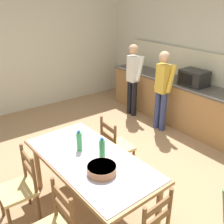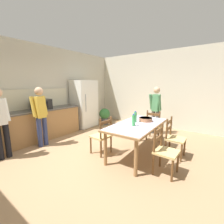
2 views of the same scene
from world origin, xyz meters
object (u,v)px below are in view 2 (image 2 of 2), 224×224
Objects in this scene: person_at_sink at (0,120)px; potted_plant at (105,115)px; person_at_counter at (41,114)px; bottle_near_centre at (134,120)px; person_by_table at (156,108)px; refrigerator at (84,104)px; serving_bowl at (146,119)px; dining_table at (138,127)px; chair_head_end at (154,126)px; chair_side_near_right at (174,138)px; bottle_off_centre at (135,117)px; chair_side_far_left at (102,136)px; chair_side_near_left at (165,151)px; microwave at (41,104)px.

person_at_sink is 2.39× the size of potted_plant.
person_at_counter is at bearing -91.27° from person_at_sink.
bottle_near_centre is 0.17× the size of person_by_table.
serving_bowl is at bearing -102.76° from refrigerator.
chair_head_end reaches higher than dining_table.
person_by_table is 2.37× the size of potted_plant.
chair_side_near_right is at bearing -111.83° from potted_plant.
dining_table is 2.76× the size of potted_plant.
person_at_sink is at bearing 88.73° from person_at_counter.
person_at_sink is at bearing 126.40° from bottle_near_centre.
bottle_off_centre is (0.08, 0.11, 0.21)m from dining_table.
chair_head_end is at bearing 44.37° from chair_side_near_right.
person_at_counter is (-0.83, 2.33, 0.00)m from bottle_near_centre.
chair_side_near_right is (0.44, -0.72, -0.24)m from dining_table.
person_at_counter is at bearing -66.00° from chair_side_far_left.
chair_side_far_left is at bearing 134.80° from serving_bowl.
chair_side_near_left is at bearing 112.94° from chair_head_end.
bottle_off_centre is at bearing -152.58° from person_at_counter.
person_at_sink is at bearing 129.93° from dining_table.
bottle_off_centre is at bearing 144.49° from serving_bowl.
dining_table is 0.31m from bottle_near_centre.
chair_side_near_left is at bearing -110.52° from refrigerator.
bottle_near_centre is at bearing 109.74° from chair_side_far_left.
chair_side_near_left is at bearing 95.92° from chair_side_far_left.
dining_table is 5.76× the size of serving_bowl.
chair_side_near_left reaches higher than potted_plant.
refrigerator is 3.61× the size of microwave.
chair_side_near_right is (-0.53, -3.54, -0.46)m from refrigerator.
chair_side_near_left is 2.38m from person_by_table.
bottle_near_centre reaches higher than serving_bowl.
bottle_near_centre is at bearing 132.06° from chair_side_near_right.
bottle_off_centre is at bearing 22.02° from bottle_near_centre.
bottle_near_centre is at bearing -79.73° from microwave.
bottle_near_centre is 1.49m from chair_head_end.
chair_side_near_right is at bearing 3.56° from chair_side_near_left.
person_at_sink reaches higher than chair_side_far_left.
chair_side_far_left reaches higher than potted_plant.
chair_head_end is 1.00× the size of chair_side_far_left.
microwave is 2.85m from bottle_off_centre.
person_at_sink is (-1.59, 3.09, 0.46)m from chair_side_near_left.
person_at_counter reaches higher than microwave.
person_at_sink reaches higher than bottle_off_centre.
refrigerator reaches higher than bottle_near_centre.
bottle_off_centre is at bearing -108.09° from refrigerator.
bottle_off_centre reaches higher than serving_bowl.
microwave is at bearing 179.37° from refrigerator.
dining_table is at bearing -75.36° from microwave.
chair_side_near_right is at bearing -46.64° from bottle_near_centre.
chair_side_near_right is (0.36, -0.83, -0.45)m from bottle_off_centre.
bottle_off_centre is 0.30m from serving_bowl.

